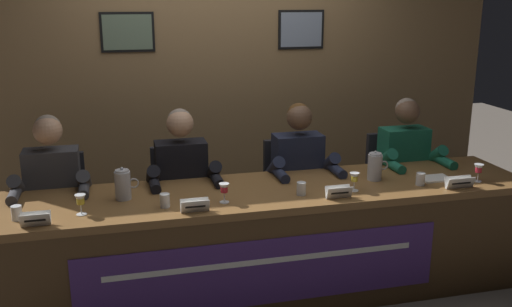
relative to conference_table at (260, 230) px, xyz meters
name	(u,v)px	position (x,y,z in m)	size (l,w,h in m)	color
ground_plane	(256,293)	(0.00, 0.12, -0.52)	(12.00, 12.00, 0.00)	#70665B
wall_back_panelled	(217,79)	(0.00, 1.49, 0.78)	(4.99, 0.14, 2.60)	#937047
conference_table	(260,230)	(0.00, 0.00, 0.00)	(3.79, 0.77, 0.76)	brown
chair_far_left	(59,221)	(-1.31, 0.68, -0.08)	(0.44, 0.45, 0.91)	black
panelist_far_left	(53,193)	(-1.31, 0.48, 0.20)	(0.51, 0.48, 1.24)	black
nameplate_far_left	(35,219)	(-1.34, -0.18, 0.27)	(0.16, 0.06, 0.08)	white
juice_glass_far_left	(80,201)	(-1.10, -0.06, 0.32)	(0.06, 0.06, 0.12)	white
water_cup_far_left	(17,214)	(-1.45, -0.06, 0.27)	(0.06, 0.06, 0.08)	silver
chair_center_left	(181,210)	(-0.44, 0.68, -0.08)	(0.44, 0.45, 0.91)	black
panelist_center_left	(183,183)	(-0.44, 0.48, 0.20)	(0.51, 0.48, 1.24)	black
nameplate_center_left	(195,206)	(-0.45, -0.18, 0.27)	(0.17, 0.06, 0.08)	white
juice_glass_center_left	(224,189)	(-0.25, -0.07, 0.32)	(0.06, 0.06, 0.12)	white
water_cup_center_left	(165,201)	(-0.61, -0.06, 0.27)	(0.06, 0.06, 0.08)	silver
chair_center_right	(292,200)	(0.44, 0.68, -0.08)	(0.44, 0.45, 0.91)	black
panelist_center_right	(301,174)	(0.44, 0.48, 0.20)	(0.51, 0.48, 1.24)	black
nameplate_center_right	(339,192)	(0.47, -0.17, 0.27)	(0.17, 0.06, 0.08)	white
juice_glass_center_right	(354,178)	(0.62, -0.06, 0.32)	(0.06, 0.06, 0.12)	white
water_cup_center_right	(301,189)	(0.26, -0.05, 0.27)	(0.06, 0.06, 0.08)	silver
chair_far_right	(393,191)	(1.31, 0.68, -0.08)	(0.44, 0.45, 0.91)	black
panelist_far_right	(408,165)	(1.31, 0.48, 0.20)	(0.51, 0.48, 1.24)	black
nameplate_far_right	(460,182)	(1.32, -0.18, 0.27)	(0.20, 0.06, 0.08)	white
juice_glass_far_right	(479,170)	(1.53, -0.09, 0.32)	(0.06, 0.06, 0.12)	white
water_cup_far_right	(420,180)	(1.10, -0.06, 0.27)	(0.06, 0.06, 0.08)	silver
water_pitcher_left_side	(123,185)	(-0.85, 0.15, 0.33)	(0.15, 0.10, 0.21)	silver
water_pitcher_right_side	(375,167)	(0.86, 0.13, 0.33)	(0.15, 0.10, 0.21)	silver
document_stack_far_right	(435,178)	(1.27, 0.03, 0.24)	(0.21, 0.15, 0.01)	white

